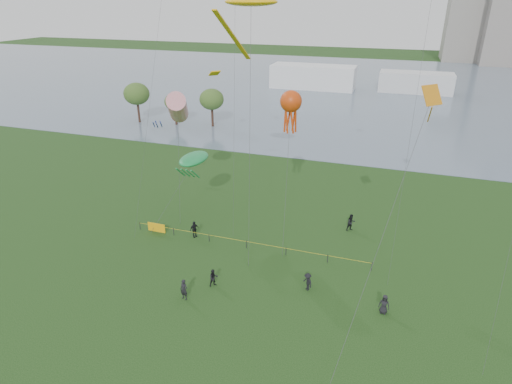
% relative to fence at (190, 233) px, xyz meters
% --- Properties ---
extents(ground_plane, '(400.00, 400.00, 0.00)m').
position_rel_fence_xyz_m(ground_plane, '(8.31, -13.66, -0.55)').
color(ground_plane, black).
extents(lake, '(400.00, 120.00, 0.08)m').
position_rel_fence_xyz_m(lake, '(8.31, 86.34, -0.53)').
color(lake, slate).
rests_on(lake, ground_plane).
extents(building_low, '(16.00, 18.00, 28.00)m').
position_rel_fence_xyz_m(building_low, '(40.31, 154.34, 13.45)').
color(building_low, gray).
rests_on(building_low, ground_plane).
extents(pavilion_left, '(22.00, 8.00, 6.00)m').
position_rel_fence_xyz_m(pavilion_left, '(-3.69, 81.34, 2.45)').
color(pavilion_left, white).
rests_on(pavilion_left, ground_plane).
extents(pavilion_right, '(18.00, 7.00, 5.00)m').
position_rel_fence_xyz_m(pavilion_right, '(22.31, 84.34, 1.95)').
color(pavilion_right, silver).
rests_on(pavilion_right, ground_plane).
extents(trees, '(19.52, 6.57, 7.66)m').
position_rel_fence_xyz_m(trees, '(-22.36, 37.73, 4.62)').
color(trees, '#342017').
rests_on(trees, ground_plane).
extents(fence, '(24.07, 0.07, 1.05)m').
position_rel_fence_xyz_m(fence, '(0.00, 0.00, 0.00)').
color(fence, black).
rests_on(fence, ground_plane).
extents(spectator_a, '(0.98, 0.97, 1.60)m').
position_rel_fence_xyz_m(spectator_a, '(5.46, -6.53, 0.24)').
color(spectator_a, black).
rests_on(spectator_a, ground_plane).
extents(spectator_b, '(1.17, 1.14, 1.61)m').
position_rel_fence_xyz_m(spectator_b, '(13.17, -4.57, 0.25)').
color(spectator_b, black).
rests_on(spectator_b, ground_plane).
extents(spectator_c, '(0.86, 1.12, 1.77)m').
position_rel_fence_xyz_m(spectator_c, '(0.31, 0.39, 0.33)').
color(spectator_c, black).
rests_on(spectator_c, ground_plane).
extents(spectator_d, '(0.85, 0.60, 1.66)m').
position_rel_fence_xyz_m(spectator_d, '(19.44, -5.58, 0.27)').
color(spectator_d, black).
rests_on(spectator_d, ground_plane).
extents(spectator_f, '(0.74, 0.55, 1.83)m').
position_rel_fence_xyz_m(spectator_f, '(3.88, -8.92, 0.36)').
color(spectator_f, black).
rests_on(spectator_f, ground_plane).
extents(spectator_g, '(1.15, 1.11, 1.87)m').
position_rel_fence_xyz_m(spectator_g, '(15.42, 6.76, 0.38)').
color(spectator_g, black).
rests_on(spectator_g, ground_plane).
extents(kite_stingray, '(4.53, 9.89, 22.54)m').
position_rel_fence_xyz_m(kite_stingray, '(5.88, 2.26, 21.52)').
color(kite_stingray, '#3F3F42').
extents(kite_windsock, '(4.36, 5.37, 14.12)m').
position_rel_fence_xyz_m(kite_windsock, '(-3.11, 5.10, 11.57)').
color(kite_windsock, '#3F3F42').
extents(kite_creature, '(4.69, 6.56, 7.63)m').
position_rel_fence_xyz_m(kite_creature, '(-1.02, 3.89, 6.60)').
color(kite_creature, '#3F3F42').
extents(kite_octopus, '(2.01, 5.34, 14.88)m').
position_rel_fence_xyz_m(kite_octopus, '(9.14, 4.02, 13.22)').
color(kite_octopus, '#3F3F42').
extents(kite_delta, '(4.92, 13.49, 17.63)m').
position_rel_fence_xyz_m(kite_delta, '(20.10, -6.04, 15.44)').
color(kite_delta, '#3F3F42').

